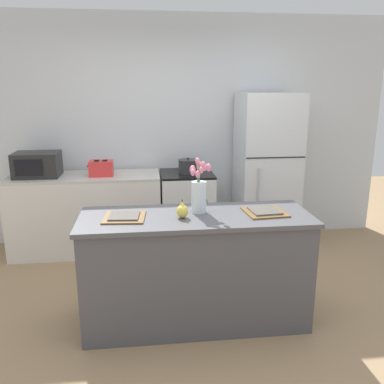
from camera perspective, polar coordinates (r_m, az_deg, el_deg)
ground_plane at (r=3.54m, az=0.50°, el=-17.43°), size 10.00×10.00×0.00m
back_wall at (r=5.02m, az=-2.40°, el=8.59°), size 5.20×0.08×2.70m
kitchen_island at (r=3.32m, az=0.52°, el=-10.73°), size 1.80×0.66×0.91m
back_counter at (r=4.84m, az=-14.54°, el=-2.97°), size 1.68×0.60×0.91m
stove_range at (r=4.81m, az=-0.73°, el=-2.57°), size 0.60×0.61×0.91m
refrigerator at (r=4.89m, az=10.40°, el=2.91°), size 0.68×0.67×1.81m
flower_vase at (r=3.18m, az=0.98°, el=0.07°), size 0.16×0.14×0.43m
pear_figurine at (r=3.07m, az=-1.37°, el=-2.63°), size 0.09×0.09×0.15m
plate_setting_left at (r=3.12m, az=-9.47°, el=-3.44°), size 0.33×0.33×0.02m
plate_setting_right at (r=3.25m, az=10.16°, el=-2.72°), size 0.33×0.33×0.02m
toaster at (r=4.64m, az=-12.63°, el=3.28°), size 0.28×0.18×0.17m
cooking_pot at (r=4.69m, az=-0.56°, el=3.66°), size 0.23×0.23×0.18m
microwave at (r=4.79m, az=-20.91°, el=3.63°), size 0.48×0.37×0.27m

